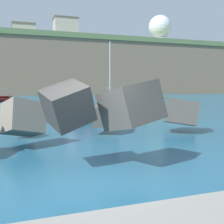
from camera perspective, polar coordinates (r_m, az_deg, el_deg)
name	(u,v)px	position (r m, az deg, el deg)	size (l,w,h in m)	color
ground_plane	(91,182)	(5.94, -4.39, -14.21)	(400.00, 400.00, 0.00)	#235B7A
breakwater_jetty	(41,115)	(8.50, -14.50, -0.53)	(28.92, 8.44, 2.56)	#3D3A38
boat_near_left	(77,109)	(16.99, -7.19, 0.60)	(2.43, 4.82, 2.00)	maroon
boat_near_right	(142,101)	(24.97, 6.12, 2.34)	(3.21, 5.26, 2.17)	#EAC64C
boat_mid_left	(109,98)	(34.00, -0.57, 2.85)	(3.93, 4.71, 7.48)	white
headland_bluff	(107,69)	(83.82, -0.95, 8.80)	(94.84, 33.37, 14.23)	#847056
radar_dome	(160,29)	(89.91, 9.86, 16.54)	(6.94, 6.94, 9.55)	silver
station_building_west	(66,30)	(80.26, -9.56, 16.32)	(6.58, 5.50, 6.42)	#B2ADA3
station_building_central	(24,33)	(82.25, -17.75, 15.21)	(6.17, 7.60, 4.55)	#B2ADA3
station_building_east	(64,33)	(83.77, -9.93, 15.85)	(4.90, 6.04, 6.44)	silver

